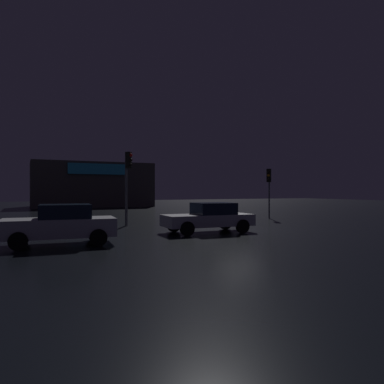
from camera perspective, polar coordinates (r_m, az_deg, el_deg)
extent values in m
plane|color=black|center=(19.80, 7.60, -6.01)|extent=(120.00, 120.00, 0.00)
cube|color=#4C4742|center=(50.16, -15.71, 1.09)|extent=(15.20, 8.13, 5.81)
cube|color=#33CCF2|center=(46.08, -14.86, 3.58)|extent=(7.06, 0.24, 1.34)
cylinder|color=#595B60|center=(28.23, 12.22, -0.26)|extent=(0.11, 0.11, 3.82)
cube|color=black|center=(28.10, 12.17, 2.60)|extent=(0.41, 0.41, 1.02)
sphere|color=black|center=(27.96, 12.11, 3.24)|extent=(0.20, 0.20, 0.20)
sphere|color=orange|center=(27.94, 12.11, 2.61)|extent=(0.20, 0.20, 0.20)
sphere|color=black|center=(27.93, 12.11, 1.98)|extent=(0.20, 0.20, 0.20)
cylinder|color=#595B60|center=(22.18, -10.45, 0.49)|extent=(0.16, 0.16, 4.51)
cube|color=black|center=(22.18, -10.10, 5.03)|extent=(0.41, 0.41, 1.00)
sphere|color=red|center=(22.13, -9.74, 5.82)|extent=(0.20, 0.20, 0.20)
sphere|color=black|center=(22.10, -9.74, 5.05)|extent=(0.20, 0.20, 0.20)
sphere|color=black|center=(22.08, -9.74, 4.27)|extent=(0.20, 0.20, 0.20)
cube|color=#B7B7BF|center=(18.35, 2.53, -4.50)|extent=(4.65, 2.01, 0.59)
cube|color=black|center=(18.45, 3.43, -2.64)|extent=(2.04, 1.73, 0.59)
cylinder|color=black|center=(16.93, -0.77, -5.89)|extent=(0.70, 0.25, 0.70)
cylinder|color=black|center=(18.64, -2.91, -5.33)|extent=(0.70, 0.25, 0.70)
cylinder|color=black|center=(18.28, 8.08, -5.44)|extent=(0.70, 0.25, 0.70)
cylinder|color=black|center=(19.87, 5.33, -4.98)|extent=(0.70, 0.25, 0.70)
cube|color=#B7B7BF|center=(15.13, -20.38, -5.32)|extent=(4.38, 2.12, 0.72)
cube|color=black|center=(15.09, -19.59, -2.91)|extent=(2.05, 1.76, 0.55)
cylinder|color=black|center=(14.35, -26.02, -7.08)|extent=(0.68, 0.27, 0.67)
cylinder|color=black|center=(16.12, -25.42, -6.27)|extent=(0.68, 0.27, 0.67)
cylinder|color=black|center=(14.36, -14.71, -7.06)|extent=(0.68, 0.27, 0.67)
cylinder|color=black|center=(16.13, -15.38, -6.25)|extent=(0.68, 0.27, 0.67)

